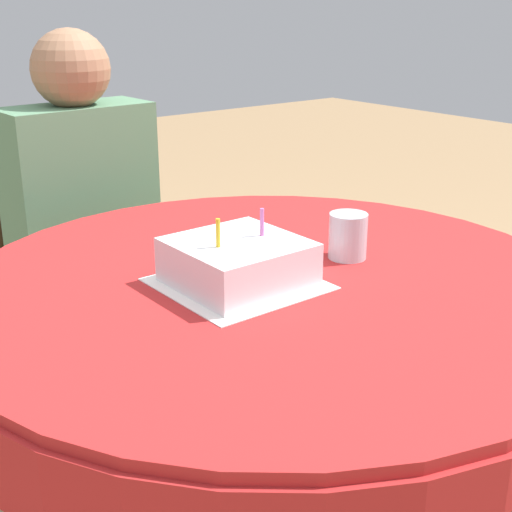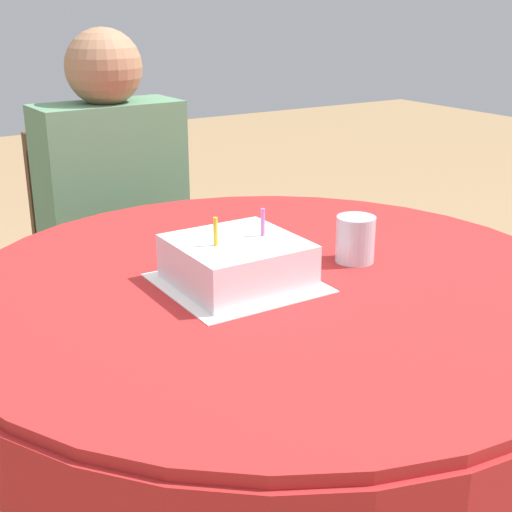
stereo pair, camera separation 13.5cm
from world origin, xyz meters
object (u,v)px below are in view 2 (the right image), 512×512
birthday_cake (237,262)px  drinking_glass (355,239)px  chair (109,254)px  person (115,189)px

birthday_cake → drinking_glass: size_ratio=2.37×
chair → person: (0.00, -0.09, 0.23)m
chair → person: person is taller
drinking_glass → chair: bearing=100.3°
person → chair: bearing=90.0°
birthday_cake → drinking_glass: 0.27m
chair → person: 0.25m
chair → birthday_cake: bearing=-97.5°
person → drinking_glass: 0.91m
person → drinking_glass: size_ratio=12.27×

